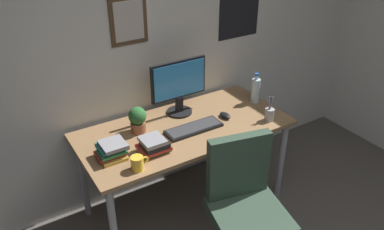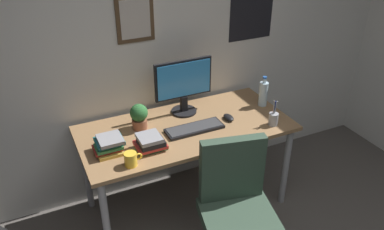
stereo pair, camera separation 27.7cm
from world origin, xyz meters
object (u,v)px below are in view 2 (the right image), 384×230
(computer_mouse, at_px, (229,117))
(potted_plant, at_px, (139,116))
(coffee_mug_near, at_px, (131,159))
(pen_cup, at_px, (273,118))
(keyboard, at_px, (195,128))
(office_chair, at_px, (236,205))
(monitor, at_px, (183,84))
(water_bottle, at_px, (263,93))
(book_stack_right, at_px, (109,145))
(book_stack_left, at_px, (150,143))

(computer_mouse, xyz_separation_m, potted_plant, (-0.65, 0.17, 0.09))
(coffee_mug_near, height_order, pen_cup, pen_cup)
(keyboard, height_order, computer_mouse, computer_mouse)
(office_chair, relative_size, monitor, 2.07)
(keyboard, height_order, water_bottle, water_bottle)
(coffee_mug_near, bearing_deg, keyboard, 21.46)
(book_stack_right, bearing_deg, book_stack_left, -18.73)
(keyboard, xyz_separation_m, coffee_mug_near, (-0.55, -0.22, 0.03))
(computer_mouse, bearing_deg, book_stack_right, -177.63)
(potted_plant, height_order, pen_cup, pen_cup)
(water_bottle, bearing_deg, computer_mouse, -166.46)
(computer_mouse, distance_m, book_stack_left, 0.69)
(office_chair, xyz_separation_m, book_stack_right, (-0.64, 0.60, 0.28))
(pen_cup, bearing_deg, monitor, 138.50)
(potted_plant, height_order, book_stack_left, potted_plant)
(office_chair, bearing_deg, monitor, 87.78)
(keyboard, relative_size, book_stack_left, 2.11)
(pen_cup, bearing_deg, office_chair, -142.14)
(pen_cup, bearing_deg, computer_mouse, 141.83)
(keyboard, bearing_deg, monitor, 81.91)
(potted_plant, bearing_deg, water_bottle, -4.42)
(coffee_mug_near, xyz_separation_m, book_stack_left, (0.17, 0.11, 0.00))
(coffee_mug_near, bearing_deg, book_stack_right, 113.21)
(coffee_mug_near, bearing_deg, monitor, 40.26)
(office_chair, distance_m, coffee_mug_near, 0.73)
(office_chair, height_order, book_stack_right, office_chair)
(water_bottle, bearing_deg, book_stack_right, -174.42)
(monitor, relative_size, book_stack_left, 2.26)
(monitor, bearing_deg, water_bottle, -14.97)
(potted_plant, bearing_deg, book_stack_left, -94.16)
(office_chair, height_order, pen_cup, office_chair)
(water_bottle, bearing_deg, book_stack_left, -168.34)
(keyboard, xyz_separation_m, book_stack_left, (-0.38, -0.10, 0.04))
(office_chair, bearing_deg, pen_cup, 37.86)
(monitor, height_order, book_stack_left, monitor)
(book_stack_left, bearing_deg, potted_plant, 85.84)
(potted_plant, bearing_deg, computer_mouse, -14.35)
(monitor, bearing_deg, pen_cup, -41.50)
(monitor, xyz_separation_m, book_stack_right, (-0.67, -0.29, -0.18))
(keyboard, xyz_separation_m, water_bottle, (0.67, 0.11, 0.09))
(office_chair, height_order, monitor, monitor)
(book_stack_left, height_order, book_stack_right, book_stack_right)
(monitor, bearing_deg, potted_plant, -167.32)
(office_chair, bearing_deg, potted_plant, 113.99)
(office_chair, height_order, potted_plant, office_chair)
(office_chair, height_order, computer_mouse, office_chair)
(monitor, xyz_separation_m, keyboard, (-0.04, -0.28, -0.23))
(book_stack_left, bearing_deg, monitor, 42.65)
(book_stack_left, distance_m, book_stack_right, 0.27)
(coffee_mug_near, relative_size, pen_cup, 0.60)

